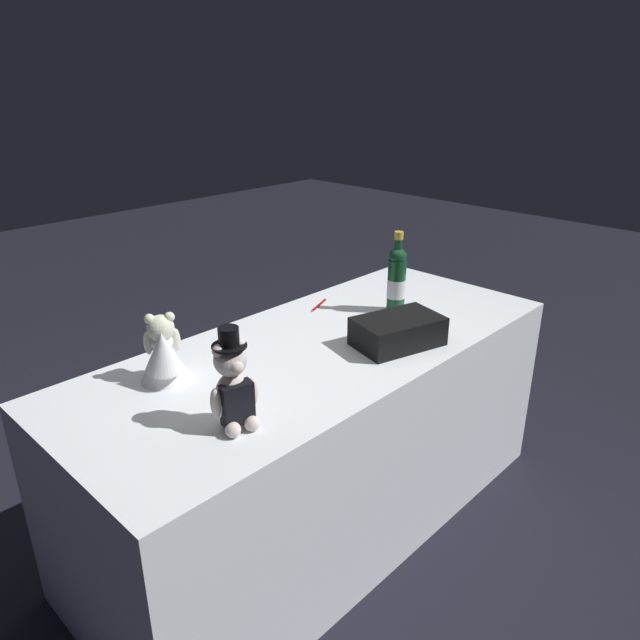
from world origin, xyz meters
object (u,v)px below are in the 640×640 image
at_px(gift_case_black, 398,331).
at_px(teddy_bear_bride, 163,352).
at_px(champagne_bottle, 397,279).
at_px(teddy_bear_groom, 233,387).
at_px(signing_pen, 319,305).

bearing_deg(gift_case_black, teddy_bear_bride, -26.47).
distance_m(teddy_bear_bride, gift_case_black, 0.83).
bearing_deg(gift_case_black, champagne_bottle, -141.40).
xyz_separation_m(teddy_bear_groom, signing_pen, (-0.83, -0.48, -0.12)).
relative_size(teddy_bear_groom, gift_case_black, 0.85).
distance_m(teddy_bear_bride, signing_pen, 0.83).
relative_size(teddy_bear_bride, signing_pen, 1.63).
distance_m(teddy_bear_groom, signing_pen, 0.96).
xyz_separation_m(teddy_bear_bride, gift_case_black, (-0.74, 0.37, -0.05)).
height_order(teddy_bear_groom, champagne_bottle, champagne_bottle).
relative_size(teddy_bear_groom, signing_pen, 2.11).
relative_size(teddy_bear_groom, teddy_bear_bride, 1.29).
bearing_deg(gift_case_black, teddy_bear_groom, 0.01).
distance_m(signing_pen, gift_case_black, 0.48).
bearing_deg(teddy_bear_bride, champagne_bottle, 170.90).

